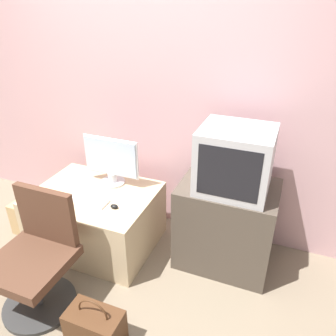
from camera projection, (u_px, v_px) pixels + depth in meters
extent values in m
plane|color=#7F705B|center=(67.00, 315.00, 2.27)|extent=(12.00, 12.00, 0.00)
cube|color=#CC9EA3|center=(142.00, 85.00, 2.76)|extent=(4.40, 0.05, 2.60)
cube|color=#CCB289|center=(97.00, 218.00, 2.84)|extent=(0.99, 0.77, 0.52)
cube|color=#4C4238|center=(226.00, 224.00, 2.60)|extent=(0.73, 0.53, 0.71)
cylinder|color=silver|center=(113.00, 182.00, 2.85)|extent=(0.21, 0.21, 0.02)
cylinder|color=silver|center=(112.00, 177.00, 2.83)|extent=(0.08, 0.08, 0.08)
cube|color=silver|center=(111.00, 157.00, 2.75)|extent=(0.50, 0.01, 0.34)
cube|color=silver|center=(111.00, 157.00, 2.74)|extent=(0.48, 0.02, 0.31)
cube|color=white|center=(89.00, 201.00, 2.60)|extent=(0.32, 0.12, 0.01)
ellipsoid|color=black|center=(114.00, 206.00, 2.51)|extent=(0.06, 0.04, 0.03)
cube|color=#B7B7BC|center=(235.00, 160.00, 2.30)|extent=(0.50, 0.45, 0.47)
cube|color=black|center=(228.00, 174.00, 2.12)|extent=(0.41, 0.01, 0.36)
cylinder|color=#333333|center=(41.00, 304.00, 2.34)|extent=(0.50, 0.50, 0.03)
cylinder|color=#4C4C51|center=(36.00, 285.00, 2.26)|extent=(0.05, 0.05, 0.34)
cube|color=#513323|center=(30.00, 263.00, 2.16)|extent=(0.50, 0.50, 0.07)
cube|color=#513323|center=(46.00, 215.00, 2.23)|extent=(0.45, 0.05, 0.41)
cube|color=tan|center=(31.00, 215.00, 3.05)|extent=(0.27, 0.27, 0.30)
cube|color=#4C2D19|center=(95.00, 328.00, 2.04)|extent=(0.35, 0.20, 0.26)
torus|color=#4C2D19|center=(93.00, 313.00, 1.97)|extent=(0.21, 0.01, 0.21)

